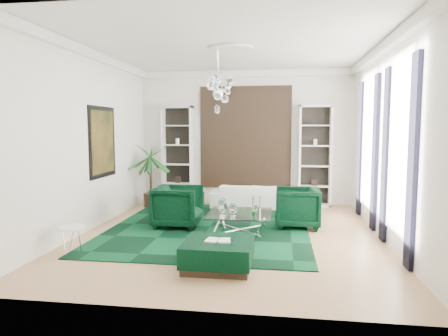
# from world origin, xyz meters

# --- Properties ---
(floor) EXTENTS (6.00, 7.00, 0.02)m
(floor) POSITION_xyz_m (0.00, 0.00, -0.01)
(floor) COLOR tan
(floor) RESTS_ON ground
(ceiling) EXTENTS (6.00, 7.00, 0.02)m
(ceiling) POSITION_xyz_m (0.00, 0.00, 3.81)
(ceiling) COLOR white
(ceiling) RESTS_ON ground
(wall_back) EXTENTS (6.00, 0.02, 3.80)m
(wall_back) POSITION_xyz_m (0.00, 3.51, 1.90)
(wall_back) COLOR silver
(wall_back) RESTS_ON ground
(wall_front) EXTENTS (6.00, 0.02, 3.80)m
(wall_front) POSITION_xyz_m (0.00, -3.51, 1.90)
(wall_front) COLOR silver
(wall_front) RESTS_ON ground
(wall_left) EXTENTS (0.02, 7.00, 3.80)m
(wall_left) POSITION_xyz_m (-3.01, 0.00, 1.90)
(wall_left) COLOR silver
(wall_left) RESTS_ON ground
(wall_right) EXTENTS (0.02, 7.00, 3.80)m
(wall_right) POSITION_xyz_m (3.01, 0.00, 1.90)
(wall_right) COLOR silver
(wall_right) RESTS_ON ground
(crown_molding) EXTENTS (6.00, 7.00, 0.18)m
(crown_molding) POSITION_xyz_m (0.00, 0.00, 3.70)
(crown_molding) COLOR white
(crown_molding) RESTS_ON ceiling
(ceiling_medallion) EXTENTS (0.90, 0.90, 0.05)m
(ceiling_medallion) POSITION_xyz_m (0.00, 0.30, 3.77)
(ceiling_medallion) COLOR white
(ceiling_medallion) RESTS_ON ceiling
(tapestry) EXTENTS (2.50, 0.06, 2.80)m
(tapestry) POSITION_xyz_m (0.00, 3.46, 1.90)
(tapestry) COLOR black
(tapestry) RESTS_ON wall_back
(shelving_left) EXTENTS (0.90, 0.38, 2.80)m
(shelving_left) POSITION_xyz_m (-1.95, 3.31, 1.40)
(shelving_left) COLOR white
(shelving_left) RESTS_ON floor
(shelving_right) EXTENTS (0.90, 0.38, 2.80)m
(shelving_right) POSITION_xyz_m (1.95, 3.31, 1.40)
(shelving_right) COLOR white
(shelving_right) RESTS_ON floor
(painting) EXTENTS (0.04, 1.30, 1.60)m
(painting) POSITION_xyz_m (-2.97, 0.60, 1.85)
(painting) COLOR black
(painting) RESTS_ON wall_left
(window_near) EXTENTS (0.03, 1.10, 2.90)m
(window_near) POSITION_xyz_m (2.99, -0.90, 1.90)
(window_near) COLOR white
(window_near) RESTS_ON wall_right
(curtain_near_a) EXTENTS (0.07, 0.30, 3.25)m
(curtain_near_a) POSITION_xyz_m (2.96, -1.68, 1.65)
(curtain_near_a) COLOR black
(curtain_near_a) RESTS_ON floor
(curtain_near_b) EXTENTS (0.07, 0.30, 3.25)m
(curtain_near_b) POSITION_xyz_m (2.96, -0.12, 1.65)
(curtain_near_b) COLOR black
(curtain_near_b) RESTS_ON floor
(window_far) EXTENTS (0.03, 1.10, 2.90)m
(window_far) POSITION_xyz_m (2.99, 1.50, 1.90)
(window_far) COLOR white
(window_far) RESTS_ON wall_right
(curtain_far_a) EXTENTS (0.07, 0.30, 3.25)m
(curtain_far_a) POSITION_xyz_m (2.96, 0.72, 1.65)
(curtain_far_a) COLOR black
(curtain_far_a) RESTS_ON floor
(curtain_far_b) EXTENTS (0.07, 0.30, 3.25)m
(curtain_far_b) POSITION_xyz_m (2.96, 2.28, 1.65)
(curtain_far_b) COLOR black
(curtain_far_b) RESTS_ON floor
(rug) EXTENTS (4.20, 5.00, 0.02)m
(rug) POSITION_xyz_m (-0.51, 0.50, 0.01)
(rug) COLOR black
(rug) RESTS_ON floor
(sofa) EXTENTS (2.18, 0.85, 0.64)m
(sofa) POSITION_xyz_m (0.23, 2.84, 0.32)
(sofa) COLOR white
(sofa) RESTS_ON floor
(armchair_left) EXTENTS (1.00, 0.97, 0.91)m
(armchair_left) POSITION_xyz_m (-1.21, 0.45, 0.45)
(armchair_left) COLOR black
(armchair_left) RESTS_ON floor
(armchair_right) EXTENTS (0.96, 0.93, 0.87)m
(armchair_right) POSITION_xyz_m (1.38, 0.80, 0.44)
(armchair_right) COLOR black
(armchair_right) RESTS_ON floor
(coffee_table) EXTENTS (1.28, 1.28, 0.44)m
(coffee_table) POSITION_xyz_m (0.19, 0.04, 0.22)
(coffee_table) COLOR white
(coffee_table) RESTS_ON floor
(ottoman_side) EXTENTS (1.00, 1.00, 0.45)m
(ottoman_side) POSITION_xyz_m (-1.54, 2.14, 0.22)
(ottoman_side) COLOR black
(ottoman_side) RESTS_ON floor
(ottoman_front) EXTENTS (1.05, 1.05, 0.42)m
(ottoman_front) POSITION_xyz_m (0.06, -1.97, 0.21)
(ottoman_front) COLOR black
(ottoman_front) RESTS_ON floor
(book) EXTENTS (0.39, 0.26, 0.03)m
(book) POSITION_xyz_m (0.06, -1.97, 0.43)
(book) COLOR white
(book) RESTS_ON ottoman_front
(side_table) EXTENTS (0.47, 0.47, 0.45)m
(side_table) POSITION_xyz_m (-2.55, -1.64, 0.23)
(side_table) COLOR white
(side_table) RESTS_ON floor
(palm) EXTENTS (1.41, 1.41, 2.26)m
(palm) POSITION_xyz_m (-2.52, 2.55, 1.13)
(palm) COLOR #19591E
(palm) RESTS_ON floor
(chandelier) EXTENTS (0.87, 0.87, 0.78)m
(chandelier) POSITION_xyz_m (-0.27, 0.13, 2.85)
(chandelier) COLOR white
(chandelier) RESTS_ON ceiling
(table_plant) EXTENTS (0.13, 0.11, 0.24)m
(table_plant) POSITION_xyz_m (0.51, -0.22, 0.56)
(table_plant) COLOR #19591E
(table_plant) RESTS_ON coffee_table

